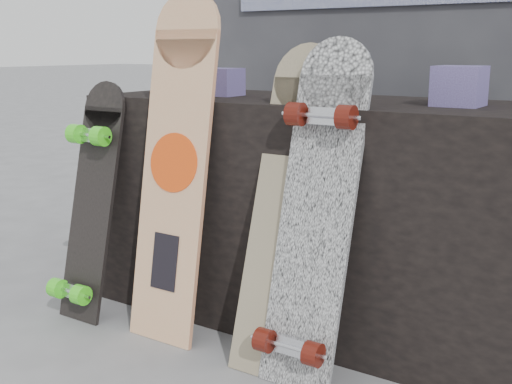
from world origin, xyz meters
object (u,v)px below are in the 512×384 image
Objects in this scene: longboard_geisha at (176,158)px; skateboard_dark at (90,199)px; longboard_cascadia at (316,207)px; vendor_table at (311,211)px; longboard_celtic at (287,197)px.

longboard_geisha reaches higher than skateboard_dark.
longboard_geisha is 0.41m from skateboard_dark.
skateboard_dark is (-0.90, -0.04, -0.08)m from longboard_cascadia.
skateboard_dark is (-0.69, -0.41, 0.04)m from vendor_table.
vendor_table is 1.61× the size of longboard_celtic.
longboard_cascadia is at bearing 2.72° from skateboard_dark.
vendor_table is at bearing 30.94° from skateboard_dark.
longboard_cascadia is 0.90m from skateboard_dark.
longboard_cascadia reaches higher than vendor_table.
longboard_celtic is (0.42, 0.03, -0.09)m from longboard_geisha.
vendor_table is at bearing 47.71° from longboard_geisha.
longboard_celtic is 0.98× the size of longboard_cascadia.
longboard_geisha is at bearing -132.29° from vendor_table.
longboard_geisha is 1.17× the size of longboard_celtic.
longboard_celtic is 0.13m from longboard_cascadia.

